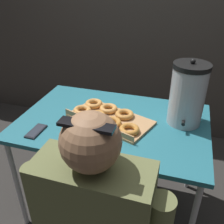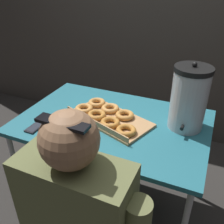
# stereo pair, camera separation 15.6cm
# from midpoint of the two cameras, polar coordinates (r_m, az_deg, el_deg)

# --- Properties ---
(ground_plane) EXTENTS (12.00, 12.00, 0.00)m
(ground_plane) POSITION_cam_midpoint_polar(r_m,az_deg,el_deg) (2.11, 2.41, -20.11)
(ground_plane) COLOR #2D2B28
(back_wall) EXTENTS (6.00, 0.11, 2.49)m
(back_wall) POSITION_cam_midpoint_polar(r_m,az_deg,el_deg) (2.57, 13.87, 21.03)
(back_wall) COLOR #38332D
(back_wall) RESTS_ON ground
(folding_table) EXTENTS (1.19, 0.79, 0.77)m
(folding_table) POSITION_cam_midpoint_polar(r_m,az_deg,el_deg) (1.62, 2.94, -3.60)
(folding_table) COLOR #236675
(folding_table) RESTS_ON ground
(donut_box) EXTENTS (0.59, 0.44, 0.05)m
(donut_box) POSITION_cam_midpoint_polar(r_m,az_deg,el_deg) (1.59, 1.83, -1.03)
(donut_box) COLOR tan
(donut_box) RESTS_ON folding_table
(coffee_urn) EXTENTS (0.21, 0.24, 0.41)m
(coffee_urn) POSITION_cam_midpoint_polar(r_m,az_deg,el_deg) (1.53, 20.02, 2.88)
(coffee_urn) COLOR #B7B7BC
(coffee_urn) RESTS_ON folding_table
(cell_phone) EXTENTS (0.07, 0.15, 0.01)m
(cell_phone) POSITION_cam_midpoint_polar(r_m,az_deg,el_deg) (1.57, -14.23, -3.28)
(cell_phone) COLOR black
(cell_phone) RESTS_ON folding_table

